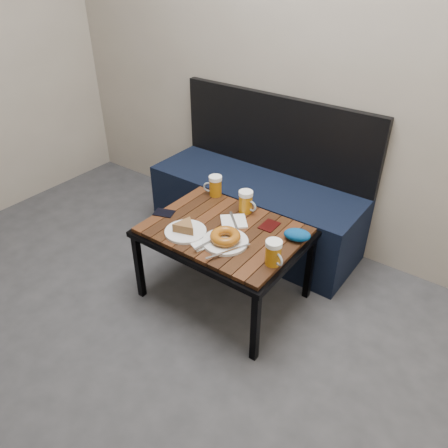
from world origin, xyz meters
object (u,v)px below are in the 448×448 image
Objects in this scene: plate_pie at (185,229)px; knit_pouch at (297,235)px; passport_burgundy at (269,226)px; plate_bagel at (225,239)px; beer_mug_centre at (246,202)px; cafe_table at (224,235)px; beer_mug_left at (215,186)px; bench at (257,204)px; passport_navy at (164,213)px; beer_mug_right at (274,253)px.

knit_pouch is at bearing 30.06° from plate_pie.
knit_pouch reaches higher than passport_burgundy.
plate_bagel is 2.64× the size of passport_burgundy.
cafe_table is at bearing -82.00° from beer_mug_centre.
beer_mug_left is at bearing 176.23° from beer_mug_centre.
bench reaches higher than knit_pouch.
knit_pouch is at bearing 20.76° from cafe_table.
plate_pie is at bearing 51.74° from passport_navy.
beer_mug_right is at bearing -56.76° from passport_burgundy.
knit_pouch is at bearing 40.84° from plate_bagel.
bench is at bearing 127.86° from passport_burgundy.
knit_pouch is (0.53, -0.47, 0.23)m from bench.
bench is at bearing -130.23° from beer_mug_left.
bench reaches higher than passport_burgundy.
passport_navy is (-0.19, -0.68, 0.20)m from bench.
beer_mug_centre is (0.17, -0.40, 0.26)m from bench.
beer_mug_right reaches higher than cafe_table.
beer_mug_left is at bearing 134.66° from cafe_table.
beer_mug_right is 1.16× the size of passport_navy.
plate_pie is (0.12, -0.41, -0.04)m from beer_mug_left.
beer_mug_left is 0.98× the size of beer_mug_right.
knit_pouch is (0.18, -0.03, 0.03)m from passport_burgundy.
beer_mug_left is 0.72m from beer_mug_right.
cafe_table is 0.39m from knit_pouch.
beer_mug_right is (0.54, -0.71, 0.26)m from bench.
passport_navy is 0.96× the size of passport_burgundy.
beer_mug_centre is 0.20m from passport_burgundy.
knit_pouch reaches higher than passport_navy.
plate_bagel reaches higher than knit_pouch.
passport_burgundy is (0.10, 0.27, -0.02)m from plate_bagel.
beer_mug_right reaches higher than passport_navy.
beer_mug_left is 0.43m from plate_pie.
plate_pie reaches higher than passport_navy.
passport_burgundy is at bearing 69.59° from plate_bagel.
bench is at bearing 145.19° from passport_navy.
knit_pouch is at bearing 141.74° from beer_mug_left.
passport_navy and passport_burgundy have the same top height.
plate_pie is (-0.13, -0.36, -0.04)m from beer_mug_centre.
cafe_table is at bearing 47.79° from plate_pie.
beer_mug_left is at bearing 168.76° from knit_pouch.
passport_burgundy is at bearing 44.50° from plate_pie.
beer_mug_centre is 0.93× the size of knit_pouch.
cafe_table is at bearing 107.65° from beer_mug_left.
plate_pie is (-0.50, -0.05, -0.04)m from beer_mug_right.
plate_bagel is at bearing -154.97° from beer_mug_right.
beer_mug_centre and beer_mug_right have the same top height.
plate_pie is 1.59× the size of knit_pouch.
beer_mug_centre is 0.33m from plate_bagel.
knit_pouch is at bearing -9.12° from passport_burgundy.
beer_mug_right is (0.36, -0.10, 0.11)m from cafe_table.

